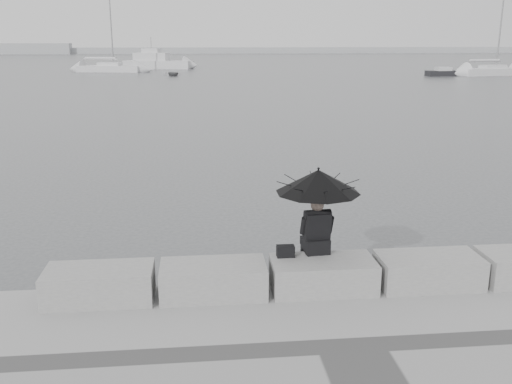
{
  "coord_description": "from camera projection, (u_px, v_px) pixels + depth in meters",
  "views": [
    {
      "loc": [
        -1.87,
        -8.5,
        4.32
      ],
      "look_at": [
        -0.69,
        3.0,
        1.18
      ],
      "focal_mm": 40.0,
      "sensor_mm": 36.0,
      "label": 1
    }
  ],
  "objects": [
    {
      "name": "ground",
      "position": [
        316.0,
        306.0,
        9.47
      ],
      "size": [
        360.0,
        360.0,
        0.0
      ],
      "primitive_type": "plane",
      "color": "#434548",
      "rests_on": "ground"
    },
    {
      "name": "stone_block_far_left",
      "position": [
        99.0,
        285.0,
        8.51
      ],
      "size": [
        1.6,
        0.8,
        0.5
      ],
      "primitive_type": "cube",
      "color": "gray",
      "rests_on": "promenade"
    },
    {
      "name": "stone_block_left",
      "position": [
        213.0,
        280.0,
        8.68
      ],
      "size": [
        1.6,
        0.8,
        0.5
      ],
      "primitive_type": "cube",
      "color": "gray",
      "rests_on": "promenade"
    },
    {
      "name": "stone_block_centre",
      "position": [
        323.0,
        275.0,
        8.85
      ],
      "size": [
        1.6,
        0.8,
        0.5
      ],
      "primitive_type": "cube",
      "color": "gray",
      "rests_on": "promenade"
    },
    {
      "name": "stone_block_right",
      "position": [
        428.0,
        271.0,
        9.01
      ],
      "size": [
        1.6,
        0.8,
        0.5
      ],
      "primitive_type": "cube",
      "color": "gray",
      "rests_on": "promenade"
    },
    {
      "name": "seated_person",
      "position": [
        318.0,
        190.0,
        8.84
      ],
      "size": [
        1.33,
        1.33,
        1.39
      ],
      "rotation": [
        0.0,
        0.0,
        0.09
      ],
      "color": "black",
      "rests_on": "stone_block_centre"
    },
    {
      "name": "bag",
      "position": [
        286.0,
        251.0,
        8.9
      ],
      "size": [
        0.28,
        0.16,
        0.18
      ],
      "primitive_type": "cube",
      "color": "black",
      "rests_on": "stone_block_centre"
    },
    {
      "name": "distant_landmass",
      "position": [
        173.0,
        50.0,
        156.76
      ],
      "size": [
        180.0,
        8.0,
        2.8
      ],
      "color": "#A4A7A9",
      "rests_on": "ground"
    },
    {
      "name": "sailboat_left",
      "position": [
        110.0,
        68.0,
        73.5
      ],
      "size": [
        8.53,
        4.32,
        12.9
      ],
      "rotation": [
        0.0,
        0.0,
        -0.25
      ],
      "color": "silver",
      "rests_on": "ground"
    },
    {
      "name": "sailboat_right",
      "position": [
        492.0,
        71.0,
        66.88
      ],
      "size": [
        8.48,
        4.06,
        12.9
      ],
      "rotation": [
        0.0,
        0.0,
        0.21
      ],
      "color": "silver",
      "rests_on": "ground"
    },
    {
      "name": "motor_cruiser",
      "position": [
        158.0,
        62.0,
        81.48
      ],
      "size": [
        10.12,
        5.5,
        4.5
      ],
      "rotation": [
        0.0,
        0.0,
        -0.29
      ],
      "color": "silver",
      "rests_on": "ground"
    },
    {
      "name": "small_motorboat",
      "position": [
        450.0,
        73.0,
        65.97
      ],
      "size": [
        5.5,
        1.83,
        1.1
      ],
      "rotation": [
        0.0,
        0.0,
        0.04
      ],
      "color": "black",
      "rests_on": "ground"
    },
    {
      "name": "dinghy",
      "position": [
        173.0,
        74.0,
        66.28
      ],
      "size": [
        2.94,
        1.58,
        0.47
      ],
      "primitive_type": "imported",
      "rotation": [
        0.0,
        0.0,
        0.15
      ],
      "color": "slate",
      "rests_on": "ground"
    }
  ]
}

